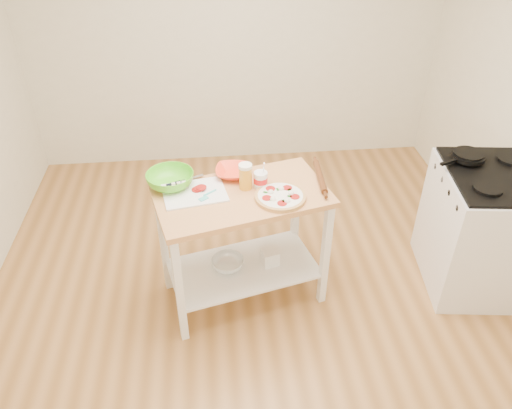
{
  "coord_description": "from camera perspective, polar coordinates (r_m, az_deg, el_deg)",
  "views": [
    {
      "loc": [
        -0.27,
        -2.5,
        2.71
      ],
      "look_at": [
        0.01,
        0.22,
        0.77
      ],
      "focal_mm": 35.0,
      "sensor_mm": 36.0,
      "label": 1
    }
  ],
  "objects": [
    {
      "name": "green_bowl",
      "position": [
        3.33,
        -9.78,
        2.81
      ],
      "size": [
        0.33,
        0.33,
        0.1
      ],
      "primitive_type": "imported",
      "rotation": [
        0.0,
        0.0,
        -0.04
      ],
      "color": "#57CB23",
      "rests_on": "prep_island"
    },
    {
      "name": "spatula",
      "position": [
        3.21,
        -5.63,
        1.05
      ],
      "size": [
        0.12,
        0.13,
        0.01
      ],
      "rotation": [
        0.0,
        0.0,
        0.64
      ],
      "color": "#4FC8C4",
      "rests_on": "cutting_board"
    },
    {
      "name": "knife",
      "position": [
        3.36,
        -8.69,
        2.57
      ],
      "size": [
        0.25,
        0.14,
        0.01
      ],
      "rotation": [
        0.0,
        0.0,
        0.41
      ],
      "color": "silver",
      "rests_on": "cutting_board"
    },
    {
      "name": "shelf_bin",
      "position": [
        3.63,
        1.59,
        -6.01
      ],
      "size": [
        0.14,
        0.14,
        0.11
      ],
      "primitive_type": "cube",
      "rotation": [
        0.0,
        0.0,
        0.25
      ],
      "color": "white",
      "rests_on": "prep_island"
    },
    {
      "name": "yogurt_tub",
      "position": [
        3.28,
        0.53,
        2.87
      ],
      "size": [
        0.09,
        0.09,
        0.2
      ],
      "color": "white",
      "rests_on": "prep_island"
    },
    {
      "name": "room_shell",
      "position": [
        2.86,
        0.33,
        6.87
      ],
      "size": [
        4.04,
        4.54,
        2.74
      ],
      "color": "#AB763F",
      "rests_on": "ground"
    },
    {
      "name": "cutting_board",
      "position": [
        3.26,
        -7.11,
        1.4
      ],
      "size": [
        0.45,
        0.36,
        0.04
      ],
      "rotation": [
        0.0,
        0.0,
        0.17
      ],
      "color": "white",
      "rests_on": "prep_island"
    },
    {
      "name": "prep_island",
      "position": [
        3.38,
        -1.55,
        -2.34
      ],
      "size": [
        1.23,
        0.86,
        0.9
      ],
      "rotation": [
        0.0,
        0.0,
        0.25
      ],
      "color": "tan",
      "rests_on": "ground"
    },
    {
      "name": "rolling_pin",
      "position": [
        3.4,
        7.34,
        3.17
      ],
      "size": [
        0.06,
        0.38,
        0.04
      ],
      "primitive_type": "cylinder",
      "rotation": [
        1.57,
        0.0,
        -0.05
      ],
      "color": "#572D13",
      "rests_on": "prep_island"
    },
    {
      "name": "beer_pint",
      "position": [
        3.25,
        -1.21,
        3.24
      ],
      "size": [
        0.09,
        0.09,
        0.18
      ],
      "color": "gold",
      "rests_on": "prep_island"
    },
    {
      "name": "shelf_glass_bowl",
      "position": [
        3.61,
        -3.25,
        -6.76
      ],
      "size": [
        0.26,
        0.26,
        0.07
      ],
      "primitive_type": "imported",
      "rotation": [
        0.0,
        0.0,
        0.11
      ],
      "color": "silver",
      "rests_on": "prep_island"
    },
    {
      "name": "skillet",
      "position": [
        3.8,
        23.01,
        5.11
      ],
      "size": [
        0.36,
        0.23,
        0.03
      ],
      "rotation": [
        0.0,
        0.0,
        0.38
      ],
      "color": "black",
      "rests_on": "gas_stove"
    },
    {
      "name": "pizza",
      "position": [
        3.19,
        2.8,
        0.93
      ],
      "size": [
        0.33,
        0.33,
        0.05
      ],
      "rotation": [
        0.0,
        0.0,
        0.66
      ],
      "color": "tan",
      "rests_on": "prep_island"
    },
    {
      "name": "gas_stove",
      "position": [
        3.98,
        24.39,
        -2.53
      ],
      "size": [
        0.77,
        0.87,
        1.11
      ],
      "rotation": [
        0.0,
        0.0,
        -0.13
      ],
      "color": "white",
      "rests_on": "ground"
    },
    {
      "name": "orange_bowl",
      "position": [
        3.41,
        -2.63,
        3.73
      ],
      "size": [
        0.26,
        0.26,
        0.06
      ],
      "primitive_type": "imported",
      "rotation": [
        0.0,
        0.0,
        -0.11
      ],
      "color": "#FF4927",
      "rests_on": "prep_island"
    }
  ]
}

